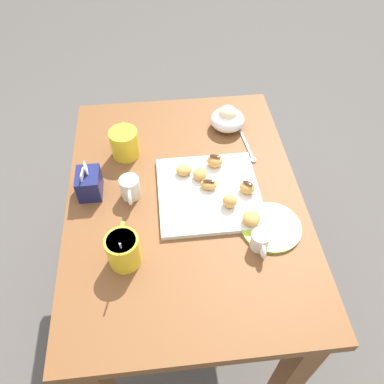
# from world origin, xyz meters

# --- Properties ---
(ground_plane) EXTENTS (8.00, 8.00, 0.00)m
(ground_plane) POSITION_xyz_m (0.00, 0.00, 0.00)
(ground_plane) COLOR #514C47
(dining_table) EXTENTS (1.00, 0.73, 0.74)m
(dining_table) POSITION_xyz_m (0.00, 0.00, 0.59)
(dining_table) COLOR brown
(dining_table) RESTS_ON ground_plane
(pastry_plate_square) EXTENTS (0.31, 0.31, 0.02)m
(pastry_plate_square) POSITION_xyz_m (-0.00, -0.07, 0.75)
(pastry_plate_square) COLOR silver
(pastry_plate_square) RESTS_ON dining_table
(coffee_mug_yellow_left) EXTENTS (0.13, 0.09, 0.15)m
(coffee_mug_yellow_left) POSITION_xyz_m (-0.21, 0.18, 0.79)
(coffee_mug_yellow_left) COLOR yellow
(coffee_mug_yellow_left) RESTS_ON dining_table
(coffee_mug_yellow_right) EXTENTS (0.13, 0.09, 0.10)m
(coffee_mug_yellow_right) POSITION_xyz_m (0.21, 0.18, 0.79)
(coffee_mug_yellow_right) COLOR yellow
(coffee_mug_yellow_right) RESTS_ON dining_table
(cream_pitcher_white) EXTENTS (0.10, 0.06, 0.07)m
(cream_pitcher_white) POSITION_xyz_m (0.02, 0.16, 0.78)
(cream_pitcher_white) COLOR silver
(cream_pitcher_white) RESTS_ON dining_table
(sugar_caddy) EXTENTS (0.09, 0.07, 0.11)m
(sugar_caddy) POSITION_xyz_m (0.05, 0.29, 0.78)
(sugar_caddy) COLOR #191E51
(sugar_caddy) RESTS_ON dining_table
(ice_cream_bowl) EXTENTS (0.12, 0.12, 0.09)m
(ice_cream_bowl) POSITION_xyz_m (0.31, -0.18, 0.78)
(ice_cream_bowl) COLOR silver
(ice_cream_bowl) RESTS_ON dining_table
(chocolate_sauce_pitcher) EXTENTS (0.09, 0.05, 0.06)m
(chocolate_sauce_pitcher) POSITION_xyz_m (-0.20, -0.19, 0.77)
(chocolate_sauce_pitcher) COLOR silver
(chocolate_sauce_pitcher) RESTS_ON dining_table
(saucer_lime_left) EXTENTS (0.18, 0.18, 0.01)m
(saucer_lime_left) POSITION_xyz_m (-0.15, -0.24, 0.74)
(saucer_lime_left) COLOR #9EC633
(saucer_lime_left) RESTS_ON dining_table
(loose_spoon_near_saucer) EXTENTS (0.16, 0.03, 0.01)m
(loose_spoon_near_saucer) POSITION_xyz_m (0.18, -0.24, 0.74)
(loose_spoon_near_saucer) COLOR silver
(loose_spoon_near_saucer) RESTS_ON dining_table
(beignet_0) EXTENTS (0.05, 0.06, 0.03)m
(beignet_0) POSITION_xyz_m (0.08, -0.01, 0.77)
(beignet_0) COLOR #D19347
(beignet_0) RESTS_ON pastry_plate_square
(beignet_1) EXTENTS (0.06, 0.06, 0.04)m
(beignet_1) POSITION_xyz_m (0.11, -0.11, 0.77)
(beignet_1) COLOR #D19347
(beignet_1) RESTS_ON pastry_plate_square
(chocolate_drizzle_1) EXTENTS (0.03, 0.04, 0.00)m
(chocolate_drizzle_1) POSITION_xyz_m (0.11, -0.11, 0.79)
(chocolate_drizzle_1) COLOR #381E11
(chocolate_drizzle_1) RESTS_ON beignet_1
(beignet_2) EXTENTS (0.08, 0.08, 0.03)m
(beignet_2) POSITION_xyz_m (-0.13, -0.18, 0.77)
(beignet_2) COLOR #D19347
(beignet_2) RESTS_ON pastry_plate_square
(beignet_3) EXTENTS (0.05, 0.05, 0.04)m
(beignet_3) POSITION_xyz_m (-0.06, -0.13, 0.77)
(beignet_3) COLOR #D19347
(beignet_3) RESTS_ON pastry_plate_square
(beignet_4) EXTENTS (0.05, 0.06, 0.03)m
(beignet_4) POSITION_xyz_m (0.01, -0.08, 0.77)
(beignet_4) COLOR #D19347
(beignet_4) RESTS_ON pastry_plate_square
(chocolate_drizzle_4) EXTENTS (0.02, 0.04, 0.00)m
(chocolate_drizzle_4) POSITION_xyz_m (0.01, -0.08, 0.78)
(chocolate_drizzle_4) COLOR #381E11
(chocolate_drizzle_4) RESTS_ON beignet_4
(beignet_5) EXTENTS (0.05, 0.05, 0.03)m
(beignet_5) POSITION_xyz_m (0.06, -0.05, 0.77)
(beignet_5) COLOR #D19347
(beignet_5) RESTS_ON pastry_plate_square
(beignet_6) EXTENTS (0.07, 0.07, 0.04)m
(beignet_6) POSITION_xyz_m (-0.01, -0.19, 0.77)
(beignet_6) COLOR #D19347
(beignet_6) RESTS_ON pastry_plate_square
(chocolate_drizzle_6) EXTENTS (0.04, 0.04, 0.00)m
(chocolate_drizzle_6) POSITION_xyz_m (-0.01, -0.19, 0.79)
(chocolate_drizzle_6) COLOR #381E11
(chocolate_drizzle_6) RESTS_ON beignet_6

